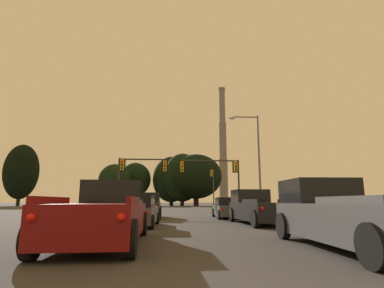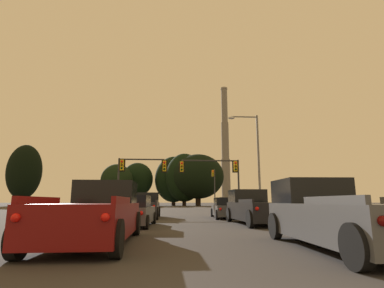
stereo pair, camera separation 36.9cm
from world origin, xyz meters
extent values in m
cube|color=#4C4F54|center=(2.86, 19.83, 0.53)|extent=(2.00, 4.67, 0.70)
cube|color=black|center=(2.87, 20.06, 1.15)|extent=(1.71, 2.27, 0.55)
cylinder|color=black|center=(2.06, 21.76, 0.32)|extent=(0.25, 0.65, 0.64)
cylinder|color=black|center=(3.82, 21.69, 0.32)|extent=(0.25, 0.65, 0.64)
cylinder|color=black|center=(1.90, 17.97, 0.32)|extent=(0.25, 0.65, 0.64)
cylinder|color=black|center=(3.66, 17.89, 0.32)|extent=(0.25, 0.65, 0.64)
sphere|color=red|center=(2.04, 17.54, 0.68)|extent=(0.17, 0.17, 0.17)
sphere|color=red|center=(3.48, 17.48, 0.68)|extent=(0.17, 0.17, 0.17)
cube|color=black|center=(3.37, 13.96, 0.66)|extent=(2.16, 5.46, 0.88)
cube|color=black|center=(3.32, 15.71, 1.46)|extent=(1.89, 1.85, 0.72)
cube|color=black|center=(2.47, 12.55, 1.18)|extent=(0.17, 2.43, 0.16)
cube|color=black|center=(4.35, 12.60, 1.18)|extent=(0.17, 2.43, 0.16)
cylinder|color=black|center=(2.33, 16.13, 0.40)|extent=(0.24, 0.81, 0.80)
cylinder|color=black|center=(4.29, 16.19, 0.40)|extent=(0.24, 0.81, 0.80)
cylinder|color=black|center=(2.45, 11.73, 0.40)|extent=(0.24, 0.81, 0.80)
cylinder|color=black|center=(4.41, 11.79, 0.40)|extent=(0.24, 0.81, 0.80)
sphere|color=red|center=(2.63, 11.21, 0.85)|extent=(0.17, 0.17, 0.17)
sphere|color=red|center=(4.27, 11.26, 0.85)|extent=(0.17, 0.17, 0.17)
cube|color=#4C4F54|center=(-2.87, 13.11, 0.53)|extent=(1.86, 4.06, 0.72)
cube|color=black|center=(-2.88, 12.71, 1.16)|extent=(1.63, 1.95, 0.55)
cylinder|color=black|center=(-3.65, 14.76, 0.30)|extent=(0.24, 0.61, 0.60)
cylinder|color=black|center=(-1.97, 14.70, 0.30)|extent=(0.24, 0.61, 0.60)
cylinder|color=black|center=(-3.76, 11.51, 0.30)|extent=(0.24, 0.61, 0.60)
cylinder|color=black|center=(-2.08, 11.45, 0.30)|extent=(0.24, 0.61, 0.60)
sphere|color=red|center=(-3.62, 11.11, 0.68)|extent=(0.17, 0.17, 0.17)
sphere|color=red|center=(-2.26, 11.06, 0.68)|extent=(0.17, 0.17, 0.17)
cube|color=#232328|center=(-3.01, 20.28, 0.66)|extent=(2.08, 5.43, 0.88)
cube|color=black|center=(-3.04, 22.04, 1.46)|extent=(1.87, 1.83, 0.72)
cube|color=#232328|center=(-3.93, 18.88, 1.18)|extent=(0.14, 2.43, 0.16)
cube|color=#232328|center=(-2.05, 18.91, 1.18)|extent=(0.14, 2.43, 0.16)
cylinder|color=black|center=(-4.03, 22.47, 0.40)|extent=(0.23, 0.80, 0.80)
cylinder|color=black|center=(-2.07, 22.50, 0.40)|extent=(0.23, 0.80, 0.80)
cylinder|color=black|center=(-3.96, 18.07, 0.40)|extent=(0.23, 0.80, 0.80)
cylinder|color=black|center=(-2.00, 18.10, 0.40)|extent=(0.23, 0.80, 0.80)
sphere|color=red|center=(-3.79, 17.55, 0.85)|extent=(0.17, 0.17, 0.17)
sphere|color=red|center=(-2.15, 17.58, 0.85)|extent=(0.17, 0.17, 0.17)
cube|color=maroon|center=(-3.14, 7.02, 0.66)|extent=(2.15, 5.45, 0.88)
cube|color=black|center=(-3.19, 8.78, 1.46)|extent=(1.89, 1.85, 0.72)
cube|color=maroon|center=(-4.05, 5.61, 1.18)|extent=(0.17, 2.43, 0.16)
cube|color=maroon|center=(-2.17, 5.66, 1.18)|extent=(0.17, 2.43, 0.16)
cylinder|color=black|center=(-4.18, 9.19, 0.40)|extent=(0.24, 0.81, 0.80)
cylinder|color=black|center=(-2.23, 9.25, 0.40)|extent=(0.24, 0.81, 0.80)
cylinder|color=black|center=(-4.06, 4.79, 0.40)|extent=(0.24, 0.81, 0.80)
cylinder|color=black|center=(-2.10, 4.85, 0.40)|extent=(0.24, 0.81, 0.80)
sphere|color=red|center=(-3.89, 4.28, 0.85)|extent=(0.17, 0.17, 0.17)
sphere|color=red|center=(-2.25, 4.32, 0.85)|extent=(0.17, 0.17, 0.17)
cube|color=#4C4F54|center=(3.18, 5.64, 0.66)|extent=(2.12, 5.44, 0.88)
cube|color=black|center=(3.22, 7.40, 1.46)|extent=(1.88, 1.84, 0.72)
cube|color=#4C4F54|center=(2.21, 4.28, 1.18)|extent=(0.15, 2.43, 0.16)
cylinder|color=black|center=(2.25, 7.86, 0.40)|extent=(0.24, 0.80, 0.80)
cylinder|color=black|center=(4.21, 7.82, 0.40)|extent=(0.24, 0.80, 0.80)
cylinder|color=black|center=(2.15, 3.46, 0.40)|extent=(0.24, 0.80, 0.80)
sphere|color=#500705|center=(2.30, 2.94, 0.85)|extent=(0.17, 0.17, 0.17)
cylinder|color=#2D2D30|center=(-6.29, 27.86, 2.67)|extent=(0.18, 0.18, 5.34)
cylinder|color=black|center=(-6.29, 27.86, 0.05)|extent=(0.40, 0.40, 0.10)
cube|color=yellow|center=(-6.00, 27.86, 4.67)|extent=(0.34, 0.34, 1.04)
cube|color=black|center=(-6.00, 28.04, 4.67)|extent=(0.58, 0.03, 1.25)
sphere|color=red|center=(-6.00, 27.67, 4.99)|extent=(0.22, 0.22, 0.22)
sphere|color=#352604|center=(-6.00, 27.67, 4.67)|extent=(0.22, 0.22, 0.22)
sphere|color=black|center=(-6.00, 27.67, 4.35)|extent=(0.22, 0.22, 0.22)
cylinder|color=#2D2D30|center=(-4.07, 27.86, 5.24)|extent=(4.44, 0.14, 0.14)
sphere|color=#2D2D30|center=(-6.29, 27.86, 5.24)|extent=(0.18, 0.18, 0.18)
cube|color=yellow|center=(-1.85, 27.86, 4.60)|extent=(0.34, 0.34, 1.04)
cube|color=black|center=(-1.85, 28.04, 4.60)|extent=(0.58, 0.03, 1.25)
sphere|color=red|center=(-1.85, 27.67, 4.92)|extent=(0.22, 0.22, 0.22)
sphere|color=#352604|center=(-1.85, 27.67, 4.60)|extent=(0.22, 0.22, 0.22)
sphere|color=black|center=(-1.85, 27.67, 4.28)|extent=(0.22, 0.22, 0.22)
cylinder|color=#2D2D30|center=(5.67, 28.57, 2.68)|extent=(0.18, 0.18, 5.37)
cylinder|color=black|center=(5.67, 28.57, 0.05)|extent=(0.40, 0.40, 0.10)
cube|color=yellow|center=(5.38, 28.57, 4.70)|extent=(0.34, 0.34, 1.04)
cube|color=black|center=(5.38, 28.75, 4.70)|extent=(0.58, 0.03, 1.25)
sphere|color=red|center=(5.38, 28.38, 5.02)|extent=(0.22, 0.22, 0.22)
sphere|color=#352604|center=(5.38, 28.38, 4.70)|extent=(0.22, 0.22, 0.22)
sphere|color=black|center=(5.38, 28.38, 4.38)|extent=(0.22, 0.22, 0.22)
cylinder|color=#2D2D30|center=(2.77, 28.57, 5.27)|extent=(5.79, 0.14, 0.14)
sphere|color=#2D2D30|center=(5.67, 28.57, 5.27)|extent=(0.18, 0.18, 0.18)
cube|color=yellow|center=(-0.12, 28.57, 4.63)|extent=(0.34, 0.34, 1.04)
cube|color=black|center=(-0.12, 28.75, 4.63)|extent=(0.58, 0.03, 1.25)
sphere|color=red|center=(-0.12, 28.38, 4.95)|extent=(0.22, 0.22, 0.22)
sphere|color=#352604|center=(-0.12, 28.38, 4.63)|extent=(0.22, 0.22, 0.22)
sphere|color=black|center=(-0.12, 28.38, 4.31)|extent=(0.22, 0.22, 0.22)
cylinder|color=#2D2D30|center=(5.89, 47.88, 3.23)|extent=(0.18, 0.18, 6.46)
cylinder|color=black|center=(5.89, 47.88, 0.05)|extent=(0.40, 0.40, 0.10)
cube|color=yellow|center=(5.60, 47.88, 5.79)|extent=(0.34, 0.34, 1.04)
cube|color=black|center=(5.60, 48.06, 5.79)|extent=(0.58, 0.03, 1.25)
sphere|color=red|center=(5.60, 47.69, 6.11)|extent=(0.22, 0.22, 0.22)
sphere|color=#352604|center=(5.60, 47.69, 5.79)|extent=(0.22, 0.22, 0.22)
sphere|color=black|center=(5.60, 47.69, 5.46)|extent=(0.22, 0.22, 0.22)
cylinder|color=slate|center=(6.87, 25.25, 4.58)|extent=(0.20, 0.20, 9.16)
cylinder|color=slate|center=(5.66, 25.25, 9.01)|extent=(2.43, 0.12, 0.12)
sphere|color=slate|center=(6.87, 25.25, 9.01)|extent=(0.20, 0.20, 0.20)
ellipsoid|color=silver|center=(4.44, 25.25, 8.89)|extent=(0.64, 0.36, 0.26)
cylinder|color=slate|center=(19.02, 111.56, 1.39)|extent=(5.34, 5.34, 2.77)
cylinder|color=gray|center=(19.02, 111.56, 10.01)|extent=(3.34, 3.34, 14.48)
cylinder|color=gray|center=(19.02, 111.56, 24.49)|extent=(2.87, 2.87, 14.48)
cylinder|color=gray|center=(19.02, 111.56, 38.97)|extent=(2.40, 2.40, 14.48)
cylinder|color=gray|center=(19.02, 111.56, 45.86)|extent=(2.69, 2.69, 0.70)
cylinder|color=black|center=(-11.29, 85.22, 1.89)|extent=(0.89, 0.89, 3.78)
ellipsoid|color=black|center=(-11.29, 85.22, 7.37)|extent=(8.90, 8.01, 9.57)
cylinder|color=black|center=(5.63, 78.34, 1.67)|extent=(1.38, 1.38, 3.33)
ellipsoid|color=black|center=(5.63, 78.34, 7.78)|extent=(13.80, 12.42, 11.86)
cylinder|color=black|center=(-41.94, 83.22, 1.80)|extent=(0.91, 0.91, 3.60)
ellipsoid|color=black|center=(-41.94, 83.22, 9.22)|extent=(9.08, 8.17, 14.99)
cylinder|color=black|center=(-0.85, 85.29, 1.29)|extent=(1.09, 1.09, 2.58)
ellipsoid|color=black|center=(-0.85, 85.29, 7.50)|extent=(10.90, 9.81, 13.13)
cylinder|color=black|center=(-15.70, 77.48, 1.82)|extent=(0.81, 0.81, 3.63)
ellipsoid|color=black|center=(-15.70, 77.48, 6.70)|extent=(8.12, 7.31, 8.18)
cylinder|color=black|center=(2.04, 80.17, 1.36)|extent=(1.02, 1.02, 2.72)
ellipsoid|color=black|center=(2.04, 80.17, 7.64)|extent=(10.20, 9.18, 13.09)
camera|label=1|loc=(-1.32, -1.63, 1.15)|focal=28.00mm
camera|label=2|loc=(-0.96, -1.65, 1.15)|focal=28.00mm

